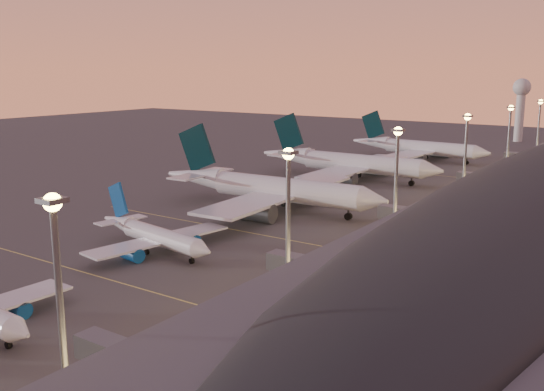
{
  "coord_description": "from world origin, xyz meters",
  "views": [
    {
      "loc": [
        83.84,
        -73.43,
        37.08
      ],
      "look_at": [
        2.0,
        45.0,
        7.0
      ],
      "focal_mm": 40.0,
      "sensor_mm": 36.0,
      "label": 1
    }
  ],
  "objects_px": {
    "baggage_tug_b": "(76,391)",
    "airliner_wide_near": "(268,188)",
    "airliner_wide_mid": "(347,163)",
    "radar_tower": "(521,99)",
    "airliner_wide_far": "(418,148)",
    "airliner_narrow_north": "(153,235)"
  },
  "relations": [
    {
      "from": "airliner_wide_far",
      "to": "airliner_narrow_north",
      "type": "bearing_deg",
      "value": -84.65
    },
    {
      "from": "airliner_narrow_north",
      "to": "airliner_wide_mid",
      "type": "height_order",
      "value": "airliner_wide_mid"
    },
    {
      "from": "baggage_tug_b",
      "to": "airliner_narrow_north",
      "type": "bearing_deg",
      "value": 122.73
    },
    {
      "from": "airliner_narrow_north",
      "to": "baggage_tug_b",
      "type": "bearing_deg",
      "value": -44.24
    },
    {
      "from": "airliner_wide_mid",
      "to": "radar_tower",
      "type": "distance_m",
      "value": 151.97
    },
    {
      "from": "airliner_wide_far",
      "to": "baggage_tug_b",
      "type": "bearing_deg",
      "value": -75.33
    },
    {
      "from": "radar_tower",
      "to": "baggage_tug_b",
      "type": "relative_size",
      "value": 7.83
    },
    {
      "from": "airliner_narrow_north",
      "to": "baggage_tug_b",
      "type": "xyz_separation_m",
      "value": [
        34.21,
        -46.02,
        -2.81
      ]
    },
    {
      "from": "airliner_wide_mid",
      "to": "baggage_tug_b",
      "type": "height_order",
      "value": "airliner_wide_mid"
    },
    {
      "from": "baggage_tug_b",
      "to": "airliner_wide_near",
      "type": "bearing_deg",
      "value": 108.07
    },
    {
      "from": "airliner_wide_far",
      "to": "radar_tower",
      "type": "relative_size",
      "value": 1.89
    },
    {
      "from": "airliner_wide_far",
      "to": "baggage_tug_b",
      "type": "xyz_separation_m",
      "value": [
        37.62,
        -201.31,
        -4.51
      ]
    },
    {
      "from": "airliner_narrow_north",
      "to": "airliner_wide_mid",
      "type": "distance_m",
      "value": 98.47
    },
    {
      "from": "radar_tower",
      "to": "baggage_tug_b",
      "type": "distance_m",
      "value": 295.08
    },
    {
      "from": "airliner_narrow_north",
      "to": "airliner_wide_mid",
      "type": "bearing_deg",
      "value": 102.98
    },
    {
      "from": "airliner_wide_mid",
      "to": "radar_tower",
      "type": "xyz_separation_m",
      "value": [
        22.07,
        149.48,
        16.27
      ]
    },
    {
      "from": "baggage_tug_b",
      "to": "airliner_wide_mid",
      "type": "bearing_deg",
      "value": 101.9
    },
    {
      "from": "airliner_wide_mid",
      "to": "airliner_wide_far",
      "type": "height_order",
      "value": "airliner_wide_mid"
    },
    {
      "from": "airliner_narrow_north",
      "to": "airliner_wide_far",
      "type": "relative_size",
      "value": 0.59
    },
    {
      "from": "airliner_wide_near",
      "to": "airliner_wide_far",
      "type": "xyz_separation_m",
      "value": [
        -0.79,
        110.01,
        -0.62
      ]
    },
    {
      "from": "airliner_wide_mid",
      "to": "airliner_wide_far",
      "type": "distance_m",
      "value": 57.17
    },
    {
      "from": "airliner_wide_near",
      "to": "airliner_wide_mid",
      "type": "relative_size",
      "value": 1.02
    }
  ]
}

